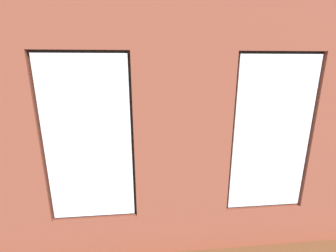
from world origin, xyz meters
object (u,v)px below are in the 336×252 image
object	(u,v)px
remote_gray	(184,138)
potted_plant_corner_far_left	(326,166)
media_console	(60,152)
remote_black	(175,141)
couch_by_window	(158,199)
couch_left	(248,144)
coffee_table	(171,143)
potted_plant_by_left_couch	(217,128)
cup_ceramic	(157,140)
candle_jar	(171,138)
tv_flatscreen	(57,129)
potted_plant_foreground_right	(91,118)
potted_plant_near_tv	(67,153)
potted_plant_between_couches	(247,169)
potted_plant_corner_near_left	(226,109)

from	to	relation	value
remote_gray	potted_plant_corner_far_left	world-z (taller)	potted_plant_corner_far_left
media_console	remote_gray	bearing A→B (deg)	-175.06
remote_black	couch_by_window	bearing A→B (deg)	150.18
couch_left	remote_black	size ratio (longest dim) A/B	11.90
coffee_table	potted_plant_by_left_couch	world-z (taller)	potted_plant_by_left_couch
couch_by_window	couch_left	world-z (taller)	same
cup_ceramic	remote_black	size ratio (longest dim) A/B	0.62
couch_left	remote_black	world-z (taller)	couch_left
remote_black	potted_plant_corner_far_left	xyz separation A→B (m)	(-2.10, 2.52, 0.39)
candle_jar	tv_flatscreen	xyz separation A→B (m)	(2.84, 0.15, 0.38)
couch_left	remote_black	xyz separation A→B (m)	(1.96, -0.10, 0.12)
couch_left	potted_plant_corner_far_left	bearing A→B (deg)	7.78
couch_left	potted_plant_foreground_right	distance (m)	5.09
candle_jar	potted_plant_foreground_right	world-z (taller)	potted_plant_foreground_right
couch_left	remote_black	distance (m)	1.96
coffee_table	potted_plant_near_tv	distance (m)	2.59
potted_plant_foreground_right	potted_plant_between_couches	bearing A→B (deg)	128.30
potted_plant_near_tv	tv_flatscreen	bearing A→B (deg)	-62.04
media_console	potted_plant_between_couches	size ratio (longest dim) A/B	0.90
remote_gray	potted_plant_foreground_right	world-z (taller)	potted_plant_foreground_right
potted_plant_by_left_couch	coffee_table	bearing A→B (deg)	36.68
couch_left	potted_plant_foreground_right	xyz separation A→B (m)	(4.59, -2.18, 0.31)
remote_black	coffee_table	bearing A→B (deg)	26.06
remote_black	potted_plant_near_tv	distance (m)	2.62
tv_flatscreen	couch_left	bearing A→B (deg)	179.35
tv_flatscreen	couch_by_window	bearing A→B (deg)	134.65
remote_gray	couch_left	bearing A→B (deg)	132.17
potted_plant_by_left_couch	potted_plant_corner_far_left	xyz separation A→B (m)	(-0.54, 3.86, 0.46)
remote_gray	potted_plant_near_tv	xyz separation A→B (m)	(2.64, 1.32, 0.21)
couch_left	potted_plant_by_left_couch	bearing A→B (deg)	-159.97
couch_by_window	potted_plant_near_tv	distance (m)	2.25
media_console	potted_plant_foreground_right	world-z (taller)	potted_plant_foreground_right
potted_plant_corner_near_left	potted_plant_between_couches	xyz separation A→B (m)	(1.23, 4.47, -0.13)
couch_left	coffee_table	xyz separation A→B (m)	(2.05, -0.20, 0.05)
potted_plant_by_left_couch	potted_plant_near_tv	world-z (taller)	potted_plant_near_tv
tv_flatscreen	potted_plant_near_tv	size ratio (longest dim) A/B	0.75
cup_ceramic	potted_plant_corner_near_left	bearing A→B (deg)	-140.63
cup_ceramic	potted_plant_by_left_couch	bearing A→B (deg)	-146.74
couch_by_window	potted_plant_corner_near_left	xyz separation A→B (m)	(-2.69, -4.53, 0.55)
media_console	candle_jar	bearing A→B (deg)	-176.96
couch_left	potted_plant_between_couches	bearing A→B (deg)	-21.37
candle_jar	remote_gray	bearing A→B (deg)	-160.57
couch_left	coffee_table	world-z (taller)	couch_left
couch_left	media_console	world-z (taller)	couch_left
potted_plant_between_couches	coffee_table	bearing A→B (deg)	-68.57
remote_black	potted_plant_corner_near_left	size ratio (longest dim) A/B	0.12
couch_by_window	potted_plant_between_couches	xyz separation A→B (m)	(-1.46, -0.06, 0.42)
coffee_table	potted_plant_by_left_couch	distance (m)	2.06
potted_plant_foreground_right	remote_black	bearing A→B (deg)	141.64
potted_plant_by_left_couch	potted_plant_foreground_right	world-z (taller)	potted_plant_foreground_right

